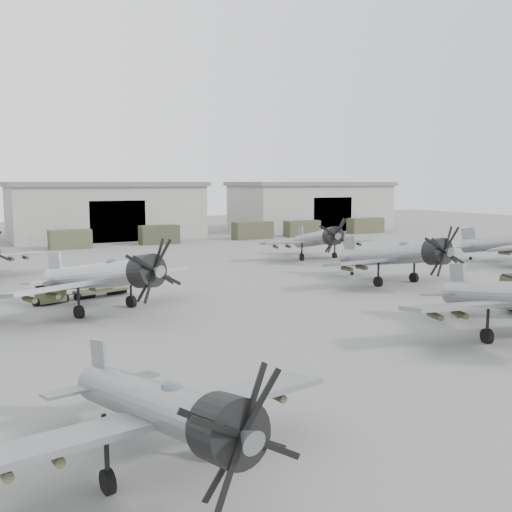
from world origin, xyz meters
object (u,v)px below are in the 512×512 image
Objects in this scene: aircraft_near_0 at (164,409)px; aircraft_mid_1 at (106,276)px; aircraft_far_1 at (319,239)px; tug_trailer at (71,294)px; aircraft_mid_2 at (398,255)px.

aircraft_mid_1 is at bearing 72.58° from aircraft_near_0.
aircraft_far_1 reaches higher than tug_trailer.
tug_trailer is (-1.43, 5.10, -1.98)m from aircraft_mid_1.
aircraft_mid_2 reaches higher than aircraft_far_1.
aircraft_far_1 is at bearing 42.26° from aircraft_near_0.
aircraft_mid_2 is at bearing -24.58° from aircraft_mid_1.
aircraft_mid_1 is 1.03× the size of aircraft_far_1.
aircraft_near_0 is 22.42m from aircraft_mid_1.
aircraft_near_0 reaches higher than tug_trailer.
aircraft_near_0 is 27.34m from tug_trailer.
aircraft_mid_2 is at bearing 29.07° from aircraft_near_0.
aircraft_near_0 is at bearing -145.92° from aircraft_mid_2.
aircraft_mid_2 is 1.05× the size of aircraft_far_1.
aircraft_far_1 is (2.89, 15.88, -0.15)m from aircraft_mid_2.
aircraft_mid_1 reaches higher than aircraft_near_0.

